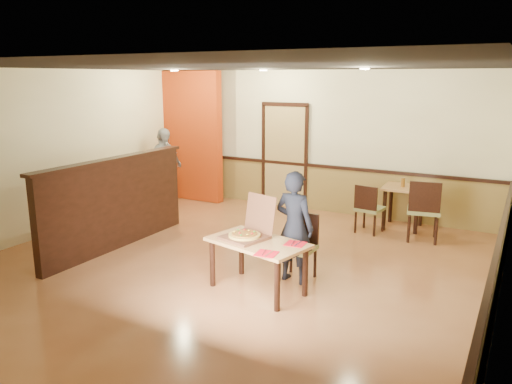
% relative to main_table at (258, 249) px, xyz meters
% --- Properties ---
extents(floor, '(7.00, 7.00, 0.00)m').
position_rel_main_table_xyz_m(floor, '(-0.78, 0.61, -0.56)').
color(floor, '#B77247').
rests_on(floor, ground).
extents(ceiling, '(7.00, 7.00, 0.00)m').
position_rel_main_table_xyz_m(ceiling, '(-0.78, 0.61, 2.24)').
color(ceiling, black).
rests_on(ceiling, wall_back).
extents(wall_back, '(7.00, 0.00, 7.00)m').
position_rel_main_table_xyz_m(wall_back, '(-0.78, 4.11, 0.84)').
color(wall_back, '#FEF8C7').
rests_on(wall_back, floor).
extents(wall_left, '(0.00, 7.00, 7.00)m').
position_rel_main_table_xyz_m(wall_left, '(-4.28, 0.61, 0.84)').
color(wall_left, '#FEF8C7').
rests_on(wall_left, floor).
extents(wall_right, '(0.00, 7.00, 7.00)m').
position_rel_main_table_xyz_m(wall_right, '(2.72, 0.61, 0.84)').
color(wall_right, '#FEF8C7').
rests_on(wall_right, floor).
extents(wainscot_back, '(7.00, 0.04, 0.90)m').
position_rel_main_table_xyz_m(wainscot_back, '(-0.78, 4.08, -0.11)').
color(wainscot_back, olive).
rests_on(wainscot_back, floor).
extents(chair_rail_back, '(7.00, 0.06, 0.06)m').
position_rel_main_table_xyz_m(chair_rail_back, '(-0.78, 4.06, 0.36)').
color(chair_rail_back, black).
rests_on(chair_rail_back, wall_back).
extents(wainscot_right, '(0.04, 7.00, 0.90)m').
position_rel_main_table_xyz_m(wainscot_right, '(2.69, 0.61, -0.11)').
color(wainscot_right, olive).
rests_on(wainscot_right, floor).
extents(chair_rail_right, '(0.06, 7.00, 0.06)m').
position_rel_main_table_xyz_m(chair_rail_right, '(2.67, 0.61, 0.36)').
color(chair_rail_right, black).
rests_on(chair_rail_right, wall_right).
extents(back_door, '(0.90, 0.06, 2.10)m').
position_rel_main_table_xyz_m(back_door, '(-1.58, 4.07, 0.49)').
color(back_door, tan).
rests_on(back_door, wall_back).
extents(booth_partition, '(0.20, 3.10, 1.44)m').
position_rel_main_table_xyz_m(booth_partition, '(-2.78, 0.41, 0.18)').
color(booth_partition, black).
rests_on(booth_partition, floor).
extents(red_accent_panel, '(1.60, 0.20, 2.78)m').
position_rel_main_table_xyz_m(red_accent_panel, '(-3.68, 3.61, 0.84)').
color(red_accent_panel, '#A3310B').
rests_on(red_accent_panel, floor).
extents(spot_a, '(0.14, 0.14, 0.02)m').
position_rel_main_table_xyz_m(spot_a, '(-3.08, 2.41, 2.22)').
color(spot_a, beige).
rests_on(spot_a, ceiling).
extents(spot_b, '(0.14, 0.14, 0.02)m').
position_rel_main_table_xyz_m(spot_b, '(-1.58, 3.11, 2.22)').
color(spot_b, beige).
rests_on(spot_b, ceiling).
extents(spot_c, '(0.14, 0.14, 0.02)m').
position_rel_main_table_xyz_m(spot_c, '(0.62, 2.11, 2.22)').
color(spot_c, beige).
rests_on(spot_c, ceiling).
extents(main_table, '(1.37, 0.97, 0.67)m').
position_rel_main_table_xyz_m(main_table, '(0.00, 0.00, 0.00)').
color(main_table, tan).
rests_on(main_table, floor).
extents(diner_chair, '(0.44, 0.44, 0.88)m').
position_rel_main_table_xyz_m(diner_chair, '(0.29, 0.65, -0.08)').
color(diner_chair, olive).
rests_on(diner_chair, floor).
extents(side_chair_left, '(0.48, 0.48, 0.86)m').
position_rel_main_table_xyz_m(side_chair_left, '(0.53, 3.04, -0.09)').
color(side_chair_left, olive).
rests_on(side_chair_left, floor).
extents(side_chair_right, '(0.60, 0.60, 1.04)m').
position_rel_main_table_xyz_m(side_chair_right, '(1.45, 3.03, 0.01)').
color(side_chair_right, olive).
rests_on(side_chair_right, floor).
extents(side_table, '(0.74, 0.74, 0.76)m').
position_rel_main_table_xyz_m(side_table, '(0.99, 3.66, 0.03)').
color(side_table, tan).
rests_on(side_table, floor).
extents(diner, '(0.58, 0.42, 1.50)m').
position_rel_main_table_xyz_m(diner, '(0.27, 0.51, 0.19)').
color(diner, black).
rests_on(diner, floor).
extents(passerby, '(0.52, 1.01, 1.64)m').
position_rel_main_table_xyz_m(passerby, '(-3.77, 2.83, 0.26)').
color(passerby, '#9B9CA3').
rests_on(passerby, floor).
extents(pizza_box, '(0.63, 0.69, 0.52)m').
position_rel_main_table_xyz_m(pizza_box, '(-0.17, 0.04, 0.17)').
color(pizza_box, brown).
rests_on(pizza_box, main_table).
extents(pizza, '(0.52, 0.52, 0.03)m').
position_rel_main_table_xyz_m(pizza, '(-0.19, -0.01, 0.16)').
color(pizza, gold).
rests_on(pizza, pizza_box).
extents(napkin_near, '(0.27, 0.27, 0.01)m').
position_rel_main_table_xyz_m(napkin_near, '(0.31, -0.36, 0.11)').
color(napkin_near, red).
rests_on(napkin_near, main_table).
extents(napkin_far, '(0.25, 0.25, 0.01)m').
position_rel_main_table_xyz_m(napkin_far, '(0.46, 0.12, 0.11)').
color(napkin_far, red).
rests_on(napkin_far, main_table).
extents(condiment, '(0.06, 0.06, 0.16)m').
position_rel_main_table_xyz_m(condiment, '(0.96, 3.61, 0.28)').
color(condiment, brown).
rests_on(condiment, side_table).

